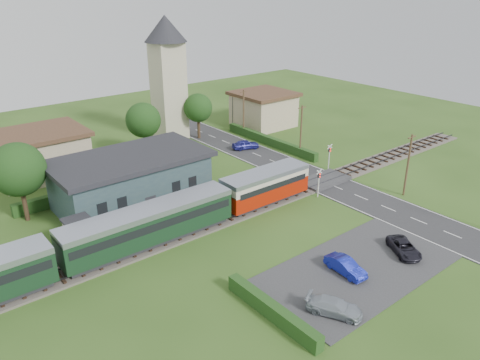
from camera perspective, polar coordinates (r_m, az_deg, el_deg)
ground at (r=48.12m, az=3.93°, el=-3.96°), size 120.00×120.00×0.00m
railway_track at (r=49.39m, az=2.37°, el=-3.02°), size 76.00×3.20×0.49m
road at (r=54.79m, az=11.67°, el=-0.87°), size 6.00×70.00×0.05m
car_park at (r=40.28m, az=14.11°, el=-10.47°), size 17.00×9.00×0.08m
crossing_deck at (r=55.88m, az=10.13°, el=-0.04°), size 6.20×3.40×0.45m
platform at (r=46.58m, az=-9.62°, el=-4.91°), size 30.00×3.00×0.45m
equipment_hut at (r=43.13m, az=-19.03°, el=-6.07°), size 2.30×2.30×2.55m
station_building at (r=50.24m, az=-13.10°, el=0.06°), size 16.00×9.00×5.30m
train at (r=40.86m, az=-14.87°, el=-6.53°), size 43.20×2.90×3.40m
church_tower at (r=69.45m, az=-8.83°, el=13.22°), size 6.00×6.00×17.60m
house_west at (r=61.08m, az=-23.25°, el=3.00°), size 10.80×8.80×5.50m
house_east at (r=76.49m, az=2.89°, el=8.67°), size 8.80×8.80×5.50m
hedge_carpark at (r=34.05m, az=3.95°, el=-15.59°), size 0.80×9.00×1.20m
hedge_roadside at (r=67.68m, az=3.67°, el=4.77°), size 0.80×18.00×1.20m
hedge_station at (r=54.84m, az=-15.03°, el=-0.46°), size 22.00×0.80×1.30m
tree_a at (r=49.03m, az=-25.45°, el=1.15°), size 5.20×5.20×8.00m
tree_b at (r=63.03m, az=-11.71°, el=7.14°), size 4.60×4.60×7.34m
tree_c at (r=69.66m, az=-5.14°, el=8.74°), size 4.20×4.20×6.78m
utility_pole_b at (r=53.55m, az=19.78°, el=1.80°), size 1.40×0.22×7.00m
utility_pole_c at (r=62.69m, az=7.44°, el=6.02°), size 1.40×0.22×7.00m
utility_pole_d at (r=71.16m, az=0.44°, el=8.28°), size 1.40×0.22×7.00m
crossing_signal_near at (r=51.17m, az=9.60°, el=0.12°), size 0.84×0.28×3.28m
crossing_signal_far at (r=59.19m, az=10.85°, el=3.24°), size 0.84×0.28×3.28m
streetlamp_east at (r=76.17m, az=-0.91°, el=8.82°), size 0.30×0.30×5.15m
car_on_road at (r=65.78m, az=0.68°, el=4.35°), size 4.06×2.68×1.28m
car_park_blue at (r=39.19m, az=12.73°, el=-10.22°), size 1.55×3.82×1.23m
car_park_silver at (r=34.84m, az=11.40°, el=-14.91°), size 3.33×4.29×1.16m
car_park_dark at (r=43.20m, az=19.36°, el=-7.77°), size 3.57×4.32×1.10m
pedestrian_near at (r=49.79m, az=-2.91°, el=-1.43°), size 0.62×0.50×1.49m
pedestrian_far at (r=43.80m, az=-14.84°, el=-5.71°), size 0.79×0.93×1.71m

